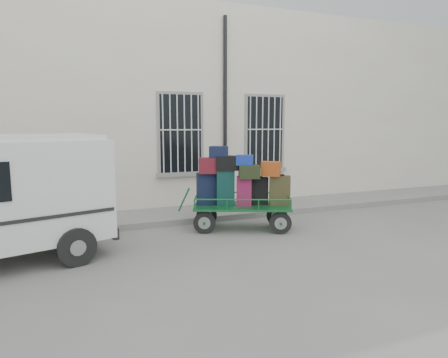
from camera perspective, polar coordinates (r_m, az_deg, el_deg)
ground at (r=9.19m, az=1.55°, el=-8.08°), size 80.00×80.00×0.00m
building at (r=14.06m, az=-7.52°, el=9.73°), size 24.00×5.15×6.00m
sidewalk at (r=11.16m, az=-2.98°, el=-4.82°), size 24.00×1.70×0.15m
luggage_cart at (r=9.53m, az=2.22°, el=-1.35°), size 2.68×1.85×2.00m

